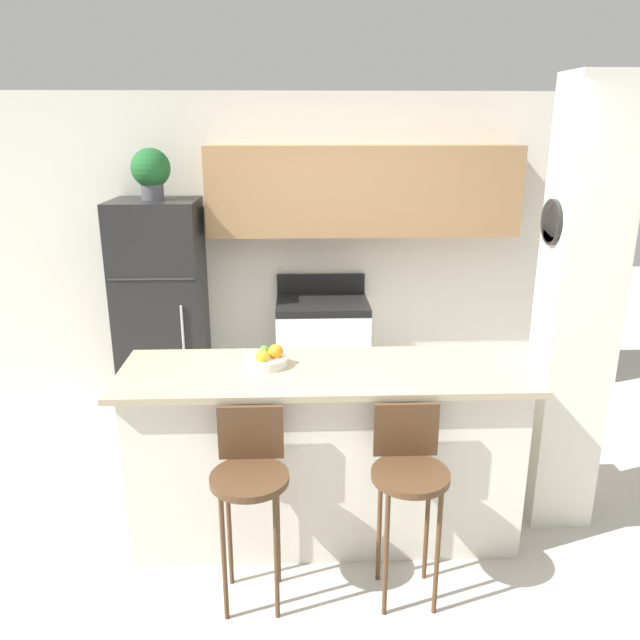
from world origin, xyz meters
TOP-DOWN VIEW (x-y plane):
  - ground_plane at (0.00, 0.00)m, footprint 14.00×14.00m
  - wall_back at (0.16, 2.06)m, footprint 5.60×0.38m
  - pillar_right at (1.40, 0.13)m, footprint 0.38×0.32m
  - counter_bar at (0.00, 0.00)m, footprint 2.23×0.70m
  - refrigerator at (-1.25, 1.77)m, footprint 0.68×0.63m
  - stove_range at (0.06, 1.79)m, footprint 0.75×0.61m
  - bar_stool_left at (-0.38, -0.51)m, footprint 0.38×0.38m
  - bar_stool_right at (0.38, -0.51)m, footprint 0.38×0.38m
  - potted_plant_on_fridge at (-1.25, 1.77)m, footprint 0.30×0.30m
  - fruit_bowl at (-0.32, 0.07)m, footprint 0.23×0.23m

SIDE VIEW (x-z plane):
  - ground_plane at x=0.00m, z-range 0.00..0.00m
  - stove_range at x=0.06m, z-range -0.07..1.00m
  - counter_bar at x=0.00m, z-range 0.00..1.03m
  - bar_stool_left at x=-0.38m, z-range 0.17..1.16m
  - bar_stool_right at x=0.38m, z-range 0.17..1.16m
  - refrigerator at x=-1.25m, z-range 0.00..1.74m
  - fruit_bowl at x=-0.32m, z-range 1.00..1.12m
  - pillar_right at x=1.40m, z-range 0.00..2.55m
  - wall_back at x=0.16m, z-range 0.21..2.76m
  - potted_plant_on_fridge at x=-1.25m, z-range 1.76..2.15m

